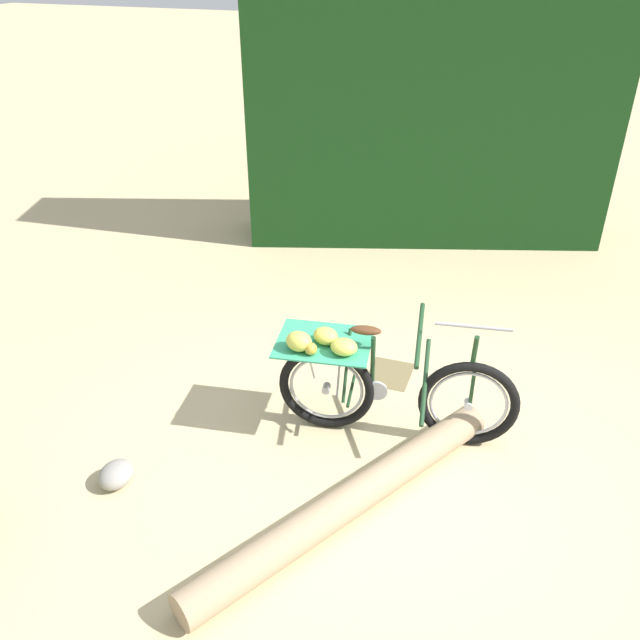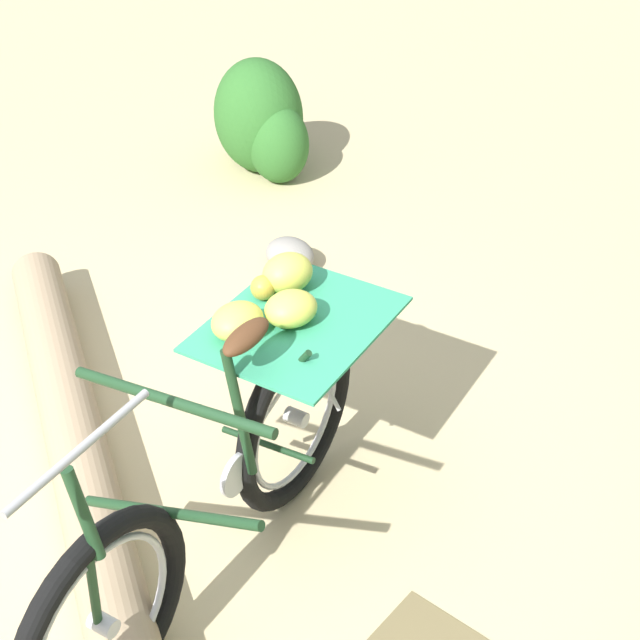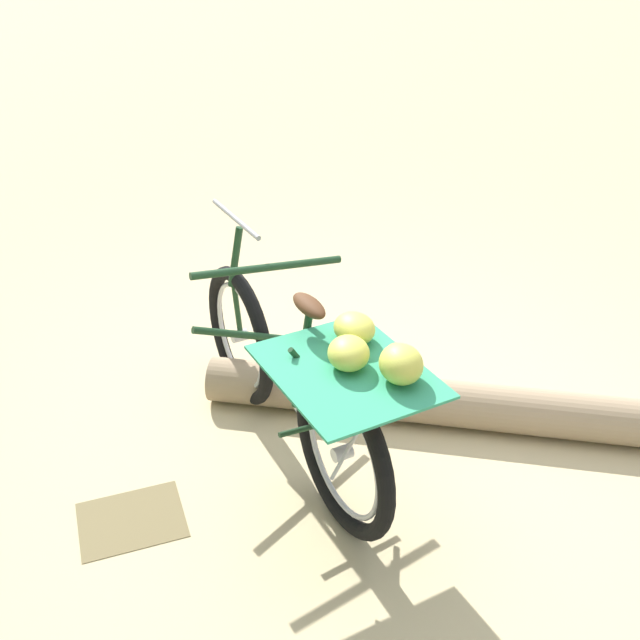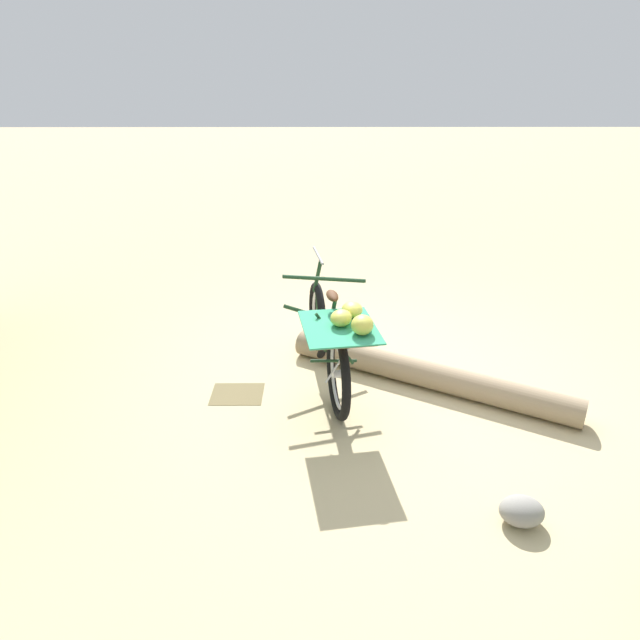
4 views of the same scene
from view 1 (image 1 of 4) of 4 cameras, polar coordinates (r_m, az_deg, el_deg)
ground_plane at (r=4.88m, az=6.88°, el=-12.01°), size 60.00×60.00×0.00m
foliage_hedge at (r=8.00m, az=9.72°, el=17.69°), size 2.13×4.30×3.10m
bicycle at (r=4.79m, az=5.53°, el=-5.67°), size 0.78×1.80×1.03m
fallen_log at (r=4.40m, az=2.67°, el=-15.58°), size 2.32×1.48×0.23m
path_stone at (r=4.82m, az=-17.52°, el=-12.85°), size 0.27×0.22×0.17m
leaf_litter_patch at (r=5.70m, az=6.17°, el=-4.72°), size 0.44×0.36×0.01m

